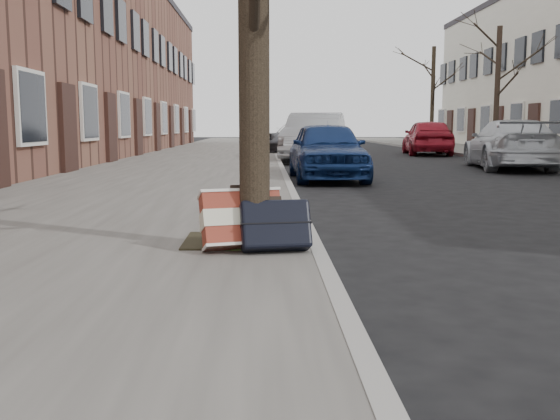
{
  "coord_description": "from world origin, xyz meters",
  "views": [
    {
      "loc": [
        -1.71,
        -4.38,
        1.16
      ],
      "look_at": [
        -1.57,
        0.8,
        0.46
      ],
      "focal_mm": 40.0,
      "sensor_mm": 36.0,
      "label": 1
    }
  ],
  "objects_px": {
    "suitcase_red": "(242,220)",
    "suitcase_navy": "(275,225)",
    "car_near_mid": "(315,137)",
    "car_near_front": "(327,150)"
  },
  "relations": [
    {
      "from": "suitcase_red",
      "to": "suitcase_navy",
      "type": "distance_m",
      "value": 0.3
    },
    {
      "from": "suitcase_navy",
      "to": "car_near_mid",
      "type": "xyz_separation_m",
      "value": [
        1.58,
        15.26,
        0.44
      ]
    },
    {
      "from": "car_near_mid",
      "to": "car_near_front",
      "type": "bearing_deg",
      "value": -81.4
    },
    {
      "from": "suitcase_navy",
      "to": "car_near_mid",
      "type": "relative_size",
      "value": 0.12
    },
    {
      "from": "suitcase_red",
      "to": "suitcase_navy",
      "type": "xyz_separation_m",
      "value": [
        0.28,
        -0.09,
        -0.03
      ]
    },
    {
      "from": "suitcase_red",
      "to": "car_near_front",
      "type": "bearing_deg",
      "value": 63.02
    },
    {
      "from": "suitcase_red",
      "to": "car_near_front",
      "type": "xyz_separation_m",
      "value": [
        1.55,
        8.24,
        0.26
      ]
    },
    {
      "from": "suitcase_navy",
      "to": "suitcase_red",
      "type": "bearing_deg",
      "value": 153.65
    },
    {
      "from": "car_near_mid",
      "to": "suitcase_red",
      "type": "bearing_deg",
      "value": -85.77
    },
    {
      "from": "car_near_mid",
      "to": "suitcase_navy",
      "type": "bearing_deg",
      "value": -84.69
    }
  ]
}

